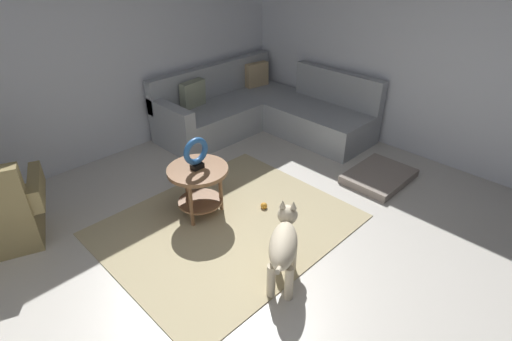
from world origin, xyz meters
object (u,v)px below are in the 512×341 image
Objects in this scene: dog_bed_mat at (379,176)px; dog_toy_ball at (264,206)px; sectional_couch at (261,112)px; side_table at (198,179)px; torus_sculpture at (196,153)px; dog at (284,244)px.

dog_toy_ball is (-1.38, 0.56, -0.01)m from dog_bed_mat.
side_table is (-1.90, -0.98, 0.13)m from sectional_couch.
torus_sculpture is at bearing 180.00° from side_table.
sectional_couch is 1.96m from dog_bed_mat.
side_table is at bearing 141.54° from dog_toy_ball.
side_table is 0.83× the size of dog.
side_table is 0.29m from torus_sculpture.
dog_bed_mat reaches higher than dog_toy_ball.
dog_toy_ball is (0.51, -0.41, -0.68)m from torus_sculpture.
sectional_couch is 2.95m from dog.
dog is at bearing -127.15° from dog_toy_ball.
dog_toy_ball is at bearing 157.96° from dog_bed_mat.
torus_sculpture is (-0.00, 0.00, 0.29)m from side_table.
sectional_couch reaches higher than dog_bed_mat.
dog_toy_ball is at bearing -38.46° from side_table.
torus_sculpture is (-1.90, -0.98, 0.42)m from sectional_couch.
dog_bed_mat is 2.02m from dog.
dog is at bearing -132.29° from sectional_couch.
sectional_couch is 31.22× the size of dog_toy_ball.
sectional_couch is 3.75× the size of side_table.
torus_sculpture reaches higher than dog_bed_mat.
sectional_couch is 2.81× the size of dog_bed_mat.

